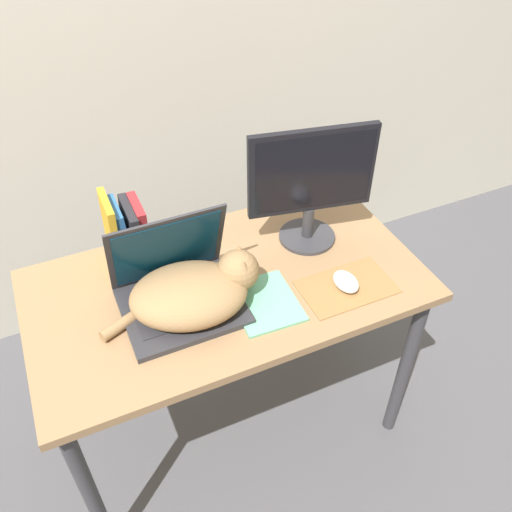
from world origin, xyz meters
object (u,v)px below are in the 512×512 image
object	(u,v)px
notepad	(265,302)
computer_mouse	(346,282)
book_row	(126,234)
webcam	(190,222)
external_monitor	(311,183)
cat	(196,291)
laptop	(178,289)

from	to	relation	value
notepad	computer_mouse	bearing A→B (deg)	-8.47
book_row	webcam	distance (m)	0.23
external_monitor	notepad	bearing A→B (deg)	-139.85
notepad	webcam	distance (m)	0.39
external_monitor	webcam	bearing A→B (deg)	152.62
computer_mouse	book_row	size ratio (longest dim) A/B	0.40
cat	external_monitor	distance (m)	0.48
cat	book_row	distance (m)	0.30
laptop	notepad	world-z (taller)	laptop
laptop	book_row	world-z (taller)	laptop
notepad	webcam	size ratio (longest dim) A/B	2.78
computer_mouse	cat	bearing A→B (deg)	167.10
book_row	notepad	distance (m)	0.46
cat	computer_mouse	xyz separation A→B (m)	(0.42, -0.10, -0.05)
external_monitor	computer_mouse	xyz separation A→B (m)	(-0.00, -0.25, -0.19)
cat	computer_mouse	bearing A→B (deg)	-12.90
external_monitor	webcam	world-z (taller)	external_monitor
computer_mouse	notepad	distance (m)	0.25
computer_mouse	book_row	xyz separation A→B (m)	(-0.54, 0.37, 0.09)
book_row	notepad	world-z (taller)	book_row
external_monitor	notepad	size ratio (longest dim) A/B	1.76
webcam	external_monitor	bearing A→B (deg)	-27.38
webcam	book_row	bearing A→B (deg)	-166.87
external_monitor	notepad	xyz separation A→B (m)	(-0.25, -0.21, -0.21)
webcam	cat	bearing A→B (deg)	-106.31
laptop	computer_mouse	world-z (taller)	laptop
external_monitor	notepad	distance (m)	0.39
book_row	cat	bearing A→B (deg)	-66.26
external_monitor	computer_mouse	distance (m)	0.31
external_monitor	book_row	distance (m)	0.57
laptop	cat	xyz separation A→B (m)	(0.04, -0.04, 0.01)
webcam	laptop	bearing A→B (deg)	-115.69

